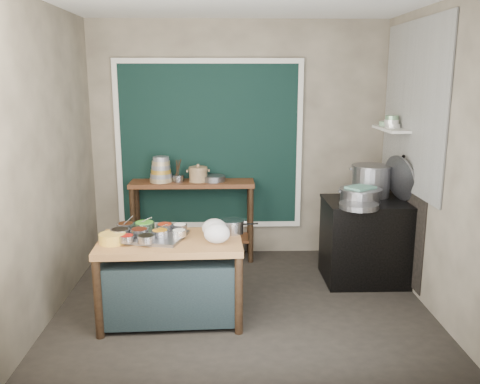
{
  "coord_description": "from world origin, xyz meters",
  "views": [
    {
      "loc": [
        -0.16,
        -4.58,
        2.14
      ],
      "look_at": [
        -0.02,
        0.25,
        1.05
      ],
      "focal_mm": 38.0,
      "sensor_mm": 36.0,
      "label": 1
    }
  ],
  "objects_px": {
    "back_counter": "(193,220)",
    "utensil_cup": "(178,178)",
    "stock_pot": "(371,181)",
    "ceramic_crock": "(198,175)",
    "steamer": "(360,195)",
    "yellow_basin": "(112,238)",
    "saucepan": "(232,226)",
    "prep_table": "(171,279)",
    "stove_block": "(367,242)",
    "condiment_tray": "(149,236)"
  },
  "relations": [
    {
      "from": "prep_table",
      "to": "steamer",
      "type": "xyz_separation_m",
      "value": [
        1.89,
        0.8,
        0.58
      ]
    },
    {
      "from": "yellow_basin",
      "to": "utensil_cup",
      "type": "height_order",
      "value": "utensil_cup"
    },
    {
      "from": "steamer",
      "to": "stock_pot",
      "type": "bearing_deg",
      "value": 56.03
    },
    {
      "from": "saucepan",
      "to": "stock_pot",
      "type": "relative_size",
      "value": 0.51
    },
    {
      "from": "stock_pot",
      "to": "steamer",
      "type": "xyz_separation_m",
      "value": [
        -0.18,
        -0.27,
        -0.1
      ]
    },
    {
      "from": "condiment_tray",
      "to": "saucepan",
      "type": "distance_m",
      "value": 0.76
    },
    {
      "from": "stock_pot",
      "to": "ceramic_crock",
      "type": "bearing_deg",
      "value": 165.32
    },
    {
      "from": "stock_pot",
      "to": "steamer",
      "type": "relative_size",
      "value": 0.98
    },
    {
      "from": "yellow_basin",
      "to": "back_counter",
      "type": "bearing_deg",
      "value": 70.73
    },
    {
      "from": "stove_block",
      "to": "utensil_cup",
      "type": "bearing_deg",
      "value": 160.87
    },
    {
      "from": "back_counter",
      "to": "ceramic_crock",
      "type": "bearing_deg",
      "value": -11.7
    },
    {
      "from": "condiment_tray",
      "to": "utensil_cup",
      "type": "relative_size",
      "value": 4.56
    },
    {
      "from": "prep_table",
      "to": "utensil_cup",
      "type": "relative_size",
      "value": 9.26
    },
    {
      "from": "back_counter",
      "to": "utensil_cup",
      "type": "xyz_separation_m",
      "value": [
        -0.16,
        -0.02,
        0.52
      ]
    },
    {
      "from": "ceramic_crock",
      "to": "yellow_basin",
      "type": "bearing_deg",
      "value": -111.64
    },
    {
      "from": "saucepan",
      "to": "steamer",
      "type": "height_order",
      "value": "steamer"
    },
    {
      "from": "utensil_cup",
      "to": "stock_pot",
      "type": "xyz_separation_m",
      "value": [
        2.13,
        -0.5,
        0.06
      ]
    },
    {
      "from": "back_counter",
      "to": "condiment_tray",
      "type": "distance_m",
      "value": 1.58
    },
    {
      "from": "back_counter",
      "to": "steamer",
      "type": "xyz_separation_m",
      "value": [
        1.79,
        -0.78,
        0.48
      ]
    },
    {
      "from": "utensil_cup",
      "to": "steamer",
      "type": "distance_m",
      "value": 2.09
    },
    {
      "from": "back_counter",
      "to": "utensil_cup",
      "type": "height_order",
      "value": "utensil_cup"
    },
    {
      "from": "prep_table",
      "to": "saucepan",
      "type": "relative_size",
      "value": 5.66
    },
    {
      "from": "condiment_tray",
      "to": "saucepan",
      "type": "bearing_deg",
      "value": 10.05
    },
    {
      "from": "yellow_basin",
      "to": "saucepan",
      "type": "xyz_separation_m",
      "value": [
        1.03,
        0.27,
        0.02
      ]
    },
    {
      "from": "steamer",
      "to": "yellow_basin",
      "type": "bearing_deg",
      "value": -159.5
    },
    {
      "from": "back_counter",
      "to": "yellow_basin",
      "type": "relative_size",
      "value": 6.39
    },
    {
      "from": "yellow_basin",
      "to": "stock_pot",
      "type": "height_order",
      "value": "stock_pot"
    },
    {
      "from": "back_counter",
      "to": "stock_pot",
      "type": "distance_m",
      "value": 2.11
    },
    {
      "from": "stove_block",
      "to": "saucepan",
      "type": "distance_m",
      "value": 1.64
    },
    {
      "from": "stove_block",
      "to": "saucepan",
      "type": "bearing_deg",
      "value": -155.32
    },
    {
      "from": "yellow_basin",
      "to": "saucepan",
      "type": "bearing_deg",
      "value": 14.74
    },
    {
      "from": "ceramic_crock",
      "to": "utensil_cup",
      "type": "bearing_deg",
      "value": -179.97
    },
    {
      "from": "ceramic_crock",
      "to": "stock_pot",
      "type": "bearing_deg",
      "value": -14.68
    },
    {
      "from": "ceramic_crock",
      "to": "steamer",
      "type": "xyz_separation_m",
      "value": [
        1.71,
        -0.77,
        -0.07
      ]
    },
    {
      "from": "back_counter",
      "to": "condiment_tray",
      "type": "xyz_separation_m",
      "value": [
        -0.29,
        -1.53,
        0.29
      ]
    },
    {
      "from": "prep_table",
      "to": "yellow_basin",
      "type": "bearing_deg",
      "value": -171.8
    },
    {
      "from": "ceramic_crock",
      "to": "back_counter",
      "type": "bearing_deg",
      "value": 168.3
    },
    {
      "from": "saucepan",
      "to": "ceramic_crock",
      "type": "distance_m",
      "value": 1.45
    },
    {
      "from": "yellow_basin",
      "to": "utensil_cup",
      "type": "distance_m",
      "value": 1.72
    },
    {
      "from": "prep_table",
      "to": "stock_pot",
      "type": "xyz_separation_m",
      "value": [
        2.07,
        1.07,
        0.68
      ]
    },
    {
      "from": "prep_table",
      "to": "saucepan",
      "type": "distance_m",
      "value": 0.73
    },
    {
      "from": "stove_block",
      "to": "condiment_tray",
      "type": "xyz_separation_m",
      "value": [
        -2.19,
        -0.8,
        0.34
      ]
    },
    {
      "from": "condiment_tray",
      "to": "steamer",
      "type": "bearing_deg",
      "value": 19.72
    },
    {
      "from": "yellow_basin",
      "to": "steamer",
      "type": "distance_m",
      "value": 2.53
    },
    {
      "from": "back_counter",
      "to": "steamer",
      "type": "relative_size",
      "value": 3.27
    },
    {
      "from": "condiment_tray",
      "to": "stock_pot",
      "type": "height_order",
      "value": "stock_pot"
    },
    {
      "from": "utensil_cup",
      "to": "steamer",
      "type": "relative_size",
      "value": 0.3
    },
    {
      "from": "back_counter",
      "to": "yellow_basin",
      "type": "height_order",
      "value": "back_counter"
    },
    {
      "from": "condiment_tray",
      "to": "yellow_basin",
      "type": "bearing_deg",
      "value": -154.14
    },
    {
      "from": "yellow_basin",
      "to": "saucepan",
      "type": "relative_size",
      "value": 1.03
    }
  ]
}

